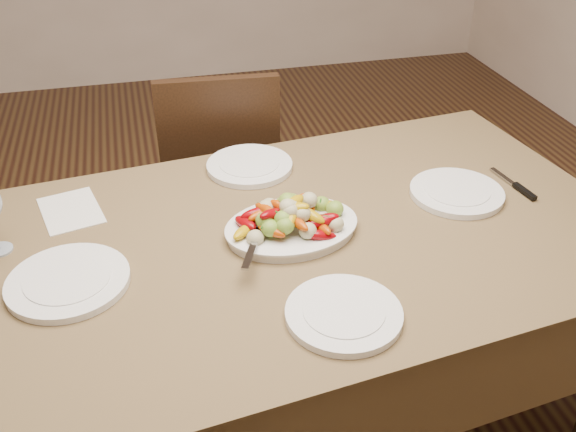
% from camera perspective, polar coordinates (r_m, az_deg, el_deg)
% --- Properties ---
extents(floor, '(6.00, 6.00, 0.00)m').
position_cam_1_polar(floor, '(2.33, -6.21, -14.61)').
color(floor, '#3B2312').
rests_on(floor, ground).
extents(dining_table, '(1.95, 1.25, 0.76)m').
position_cam_1_polar(dining_table, '(1.92, 0.00, -11.10)').
color(dining_table, brown).
rests_on(dining_table, ground).
extents(chair_far, '(0.45, 0.45, 0.95)m').
position_cam_1_polar(chair_far, '(2.54, -6.12, 3.54)').
color(chair_far, black).
rests_on(chair_far, ground).
extents(serving_platter, '(0.37, 0.29, 0.02)m').
position_cam_1_polar(serving_platter, '(1.68, 0.32, -1.20)').
color(serving_platter, white).
rests_on(serving_platter, dining_table).
extents(roasted_vegetables, '(0.30, 0.22, 0.09)m').
position_cam_1_polar(roasted_vegetables, '(1.65, 0.33, 0.43)').
color(roasted_vegetables, '#730206').
rests_on(roasted_vegetables, serving_platter).
extents(serving_spoon, '(0.28, 0.16, 0.03)m').
position_cam_1_polar(serving_spoon, '(1.61, -1.35, -1.28)').
color(serving_spoon, '#9EA0A8').
rests_on(serving_spoon, serving_platter).
extents(plate_left, '(0.29, 0.29, 0.02)m').
position_cam_1_polar(plate_left, '(1.60, -18.95, -5.54)').
color(plate_left, white).
rests_on(plate_left, dining_table).
extents(plate_right, '(0.27, 0.27, 0.02)m').
position_cam_1_polar(plate_right, '(1.91, 14.75, 2.00)').
color(plate_right, white).
rests_on(plate_right, dining_table).
extents(plate_far, '(0.26, 0.26, 0.02)m').
position_cam_1_polar(plate_far, '(1.99, -3.44, 4.46)').
color(plate_far, white).
rests_on(plate_far, dining_table).
extents(plate_near, '(0.26, 0.26, 0.02)m').
position_cam_1_polar(plate_near, '(1.43, 4.97, -8.68)').
color(plate_near, white).
rests_on(plate_near, dining_table).
extents(menu_card, '(0.20, 0.24, 0.00)m').
position_cam_1_polar(menu_card, '(1.88, -18.75, 0.47)').
color(menu_card, silver).
rests_on(menu_card, dining_table).
extents(table_knife, '(0.04, 0.20, 0.01)m').
position_cam_1_polar(table_knife, '(2.00, 19.48, 2.59)').
color(table_knife, '#9EA0A8').
rests_on(table_knife, dining_table).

